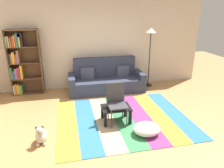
% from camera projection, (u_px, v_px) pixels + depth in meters
% --- Properties ---
extents(ground_plane, '(14.00, 14.00, 0.00)m').
position_uv_depth(ground_plane, '(117.00, 123.00, 4.68)').
color(ground_plane, '#B27F4C').
extents(back_wall, '(6.80, 0.10, 2.70)m').
position_uv_depth(back_wall, '(98.00, 44.00, 6.57)').
color(back_wall, beige).
rests_on(back_wall, ground_plane).
extents(rug, '(2.96, 2.46, 0.01)m').
position_uv_depth(rug, '(123.00, 118.00, 4.89)').
color(rug, gold).
rests_on(rug, ground_plane).
extents(couch, '(2.26, 0.80, 1.00)m').
position_uv_depth(couch, '(106.00, 80.00, 6.46)').
color(couch, '#2D3347').
rests_on(couch, ground_plane).
extents(bookshelf, '(0.90, 0.28, 1.87)m').
position_uv_depth(bookshelf, '(21.00, 62.00, 6.02)').
color(bookshelf, brown).
rests_on(bookshelf, ground_plane).
extents(coffee_table, '(0.63, 0.45, 0.35)m').
position_uv_depth(coffee_table, '(116.00, 110.00, 4.67)').
color(coffee_table, black).
rests_on(coffee_table, rug).
extents(pouf, '(0.55, 0.49, 0.23)m').
position_uv_depth(pouf, '(147.00, 129.00, 4.24)').
color(pouf, white).
rests_on(pouf, rug).
extents(dog, '(0.22, 0.35, 0.40)m').
position_uv_depth(dog, '(41.00, 135.00, 3.97)').
color(dog, beige).
rests_on(dog, ground_plane).
extents(standing_lamp, '(0.32, 0.32, 1.85)m').
position_uv_depth(standing_lamp, '(151.00, 38.00, 6.47)').
color(standing_lamp, black).
rests_on(standing_lamp, ground_plane).
extents(tv_remote, '(0.06, 0.15, 0.02)m').
position_uv_depth(tv_remote, '(117.00, 108.00, 4.59)').
color(tv_remote, black).
rests_on(tv_remote, coffee_table).
extents(folding_chair, '(0.40, 0.40, 0.90)m').
position_uv_depth(folding_chair, '(116.00, 100.00, 4.58)').
color(folding_chair, '#38383D').
rests_on(folding_chair, ground_plane).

